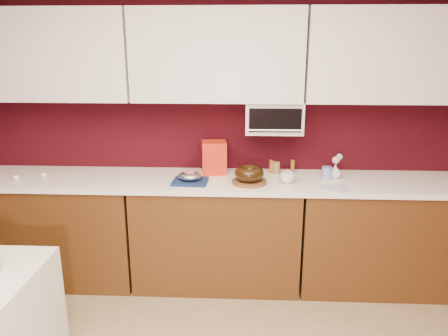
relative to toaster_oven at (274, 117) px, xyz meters
The scene contains 29 objects.
wall_back 0.49m from the toaster_oven, 162.14° to the left, with size 4.00×0.02×2.50m, color #35070D.
base_cabinet_left 2.02m from the toaster_oven, behind, with size 1.31×0.58×0.86m, color #522E10.
base_cabinet_center 1.06m from the toaster_oven, 159.86° to the right, with size 1.31×0.58×0.86m, color #522E10.
base_cabinet_right 1.30m from the toaster_oven, 10.58° to the right, with size 1.31×0.58×0.86m, color #522E10.
countertop 0.69m from the toaster_oven, 159.86° to the right, with size 4.00×0.62×0.04m, color white.
upper_cabinet_left 1.85m from the toaster_oven, behind, with size 1.31×0.33×0.70m, color white.
upper_cabinet_center 0.65m from the toaster_oven, behind, with size 1.31×0.33×0.70m, color white.
upper_cabinet_right 1.00m from the toaster_oven, ahead, with size 1.31×0.33×0.70m, color white.
toaster_oven is the anchor object (origin of this frame).
toaster_oven_door 0.16m from the toaster_oven, 90.00° to the right, with size 0.40×0.02×0.18m, color black.
toaster_oven_handle 0.19m from the toaster_oven, 90.00° to the right, with size 0.02×0.02×0.42m, color silver.
cake_base 0.57m from the toaster_oven, 125.47° to the right, with size 0.26×0.26×0.02m, color brown.
bundt_cake 0.51m from the toaster_oven, 125.47° to the right, with size 0.22×0.22×0.09m, color black.
navy_towel 0.84m from the toaster_oven, 157.26° to the right, with size 0.26×0.22×0.02m, color #15274F.
foil_ham_nest 0.82m from the toaster_oven, 157.26° to the right, with size 0.18×0.15×0.07m, color silver.
roasted_ham 0.81m from the toaster_oven, 157.26° to the right, with size 0.09×0.08×0.06m, color #B65653.
pandoro_box 0.59m from the toaster_oven, behind, with size 0.20×0.18×0.27m, color #BB0C12.
dark_pan 0.51m from the toaster_oven, behind, with size 0.19×0.19×0.03m, color black.
coffee_mug 0.50m from the toaster_oven, 67.51° to the right, with size 0.10×0.10×0.11m, color silver.
blue_jar 0.61m from the toaster_oven, 15.25° to the right, with size 0.08×0.08×0.10m, color navy.
flower_vase 0.65m from the toaster_oven, 10.61° to the right, with size 0.08×0.08×0.12m, color silver.
flower_pink 0.60m from the toaster_oven, 10.61° to the right, with size 0.06×0.06×0.06m, color pink.
flower_blue 0.61m from the toaster_oven, ahead, with size 0.05×0.05×0.05m, color #7EA5CA.
china_plate 0.75m from the toaster_oven, 40.04° to the right, with size 0.21×0.21×0.01m, color silver.
amber_bottle 0.42m from the toaster_oven, 101.03° to the left, with size 0.04×0.04×0.11m, color brown.
paper_cup 0.43m from the toaster_oven, 20.91° to the left, with size 0.06×0.06×0.10m, color olive.
egg_left 2.10m from the toaster_oven, behind, with size 0.05×0.04×0.04m, color white.
egg_right 1.91m from the toaster_oven, behind, with size 0.05×0.04×0.04m, color white.
amber_bottle_tall 0.45m from the toaster_oven, 11.74° to the left, with size 0.03×0.03×0.11m, color brown.
Camera 1 is at (0.22, -1.37, 1.94)m, focal length 35.00 mm.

